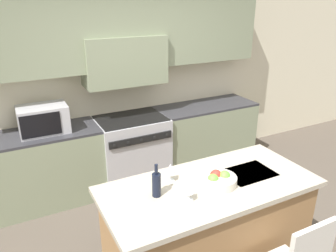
{
  "coord_description": "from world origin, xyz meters",
  "views": [
    {
      "loc": [
        -1.39,
        -1.94,
        2.39
      ],
      "look_at": [
        0.0,
        0.77,
        1.19
      ],
      "focal_mm": 35.0,
      "sensor_mm": 36.0,
      "label": 1
    }
  ],
  "objects_px": {
    "range_stove": "(132,150)",
    "microwave": "(43,119)",
    "wine_glass_near": "(189,188)",
    "fruit_bowl": "(219,179)",
    "wine_glass_far": "(170,169)",
    "wine_bottle": "(156,184)"
  },
  "relations": [
    {
      "from": "range_stove",
      "to": "wine_bottle",
      "type": "bearing_deg",
      "value": -104.81
    },
    {
      "from": "microwave",
      "to": "wine_glass_far",
      "type": "bearing_deg",
      "value": -64.57
    },
    {
      "from": "wine_glass_far",
      "to": "wine_bottle",
      "type": "bearing_deg",
      "value": -143.63
    },
    {
      "from": "microwave",
      "to": "wine_glass_near",
      "type": "relative_size",
      "value": 3.34
    },
    {
      "from": "microwave",
      "to": "range_stove",
      "type": "bearing_deg",
      "value": -1.01
    },
    {
      "from": "wine_glass_near",
      "to": "fruit_bowl",
      "type": "bearing_deg",
      "value": 15.1
    },
    {
      "from": "wine_bottle",
      "to": "wine_glass_far",
      "type": "xyz_separation_m",
      "value": [
        0.2,
        0.15,
        0.01
      ]
    },
    {
      "from": "wine_glass_near",
      "to": "fruit_bowl",
      "type": "height_order",
      "value": "wine_glass_near"
    },
    {
      "from": "wine_bottle",
      "to": "wine_glass_near",
      "type": "height_order",
      "value": "wine_bottle"
    },
    {
      "from": "wine_glass_near",
      "to": "wine_glass_far",
      "type": "relative_size",
      "value": 1.0
    },
    {
      "from": "wine_glass_far",
      "to": "fruit_bowl",
      "type": "height_order",
      "value": "wine_glass_far"
    },
    {
      "from": "wine_bottle",
      "to": "wine_glass_near",
      "type": "distance_m",
      "value": 0.26
    },
    {
      "from": "wine_glass_far",
      "to": "fruit_bowl",
      "type": "bearing_deg",
      "value": -34.65
    },
    {
      "from": "range_stove",
      "to": "wine_bottle",
      "type": "height_order",
      "value": "wine_bottle"
    },
    {
      "from": "microwave",
      "to": "wine_bottle",
      "type": "relative_size",
      "value": 1.97
    },
    {
      "from": "range_stove",
      "to": "microwave",
      "type": "distance_m",
      "value": 1.22
    },
    {
      "from": "fruit_bowl",
      "to": "range_stove",
      "type": "bearing_deg",
      "value": 91.84
    },
    {
      "from": "microwave",
      "to": "wine_glass_near",
      "type": "xyz_separation_m",
      "value": [
        0.78,
        -1.97,
        -0.04
      ]
    },
    {
      "from": "wine_glass_near",
      "to": "range_stove",
      "type": "bearing_deg",
      "value": 81.89
    },
    {
      "from": "wine_bottle",
      "to": "wine_glass_far",
      "type": "height_order",
      "value": "wine_bottle"
    },
    {
      "from": "wine_glass_near",
      "to": "wine_glass_far",
      "type": "height_order",
      "value": "same"
    },
    {
      "from": "microwave",
      "to": "fruit_bowl",
      "type": "bearing_deg",
      "value": -59.3
    }
  ]
}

